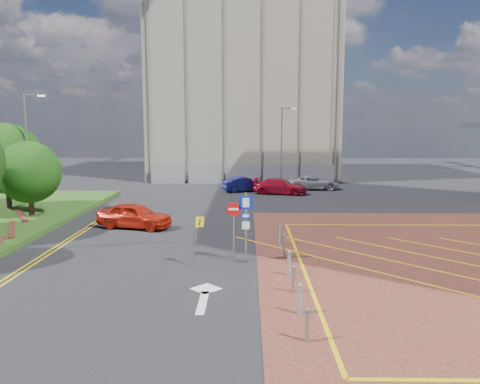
{
  "coord_description": "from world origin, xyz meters",
  "views": [
    {
      "loc": [
        0.58,
        -19.71,
        6.18
      ],
      "look_at": [
        0.21,
        2.61,
        2.99
      ],
      "focal_mm": 35.0,
      "sensor_mm": 36.0,
      "label": 1
    }
  ],
  "objects_px": {
    "lamp_back": "(282,143)",
    "car_red_back": "(280,186)",
    "lamp_left_far": "(28,148)",
    "car_blue_back": "(245,184)",
    "tree_c": "(29,172)",
    "car_silver_back": "(313,182)",
    "tree_d": "(6,158)",
    "car_red_left": "(135,215)",
    "sign_cluster": "(241,220)",
    "warning_sign": "(197,235)"
  },
  "relations": [
    {
      "from": "lamp_back",
      "to": "car_red_back",
      "type": "relative_size",
      "value": 1.66
    },
    {
      "from": "sign_cluster",
      "to": "warning_sign",
      "type": "relative_size",
      "value": 1.42
    },
    {
      "from": "sign_cluster",
      "to": "warning_sign",
      "type": "bearing_deg",
      "value": -160.92
    },
    {
      "from": "tree_c",
      "to": "car_red_left",
      "type": "height_order",
      "value": "tree_c"
    },
    {
      "from": "tree_c",
      "to": "car_red_back",
      "type": "height_order",
      "value": "tree_c"
    },
    {
      "from": "car_silver_back",
      "to": "car_red_back",
      "type": "bearing_deg",
      "value": 128.13
    },
    {
      "from": "tree_d",
      "to": "warning_sign",
      "type": "relative_size",
      "value": 2.7
    },
    {
      "from": "lamp_left_far",
      "to": "car_blue_back",
      "type": "relative_size",
      "value": 1.89
    },
    {
      "from": "car_blue_back",
      "to": "car_red_back",
      "type": "relative_size",
      "value": 0.88
    },
    {
      "from": "lamp_left_far",
      "to": "lamp_back",
      "type": "bearing_deg",
      "value": 40.86
    },
    {
      "from": "sign_cluster",
      "to": "car_red_left",
      "type": "bearing_deg",
      "value": 133.12
    },
    {
      "from": "warning_sign",
      "to": "lamp_back",
      "type": "bearing_deg",
      "value": 78.3
    },
    {
      "from": "car_red_back",
      "to": "tree_c",
      "type": "bearing_deg",
      "value": 140.31
    },
    {
      "from": "sign_cluster",
      "to": "car_red_left",
      "type": "distance_m",
      "value": 9.7
    },
    {
      "from": "lamp_back",
      "to": "car_red_back",
      "type": "height_order",
      "value": "lamp_back"
    },
    {
      "from": "car_red_left",
      "to": "car_blue_back",
      "type": "xyz_separation_m",
      "value": [
        6.61,
        15.9,
        -0.08
      ]
    },
    {
      "from": "tree_d",
      "to": "car_silver_back",
      "type": "bearing_deg",
      "value": 28.06
    },
    {
      "from": "tree_d",
      "to": "car_blue_back",
      "type": "distance_m",
      "value": 20.3
    },
    {
      "from": "lamp_left_far",
      "to": "warning_sign",
      "type": "relative_size",
      "value": 3.56
    },
    {
      "from": "sign_cluster",
      "to": "warning_sign",
      "type": "height_order",
      "value": "sign_cluster"
    },
    {
      "from": "tree_c",
      "to": "warning_sign",
      "type": "distance_m",
      "value": 15.41
    },
    {
      "from": "car_silver_back",
      "to": "tree_c",
      "type": "bearing_deg",
      "value": 122.66
    },
    {
      "from": "tree_c",
      "to": "car_silver_back",
      "type": "xyz_separation_m",
      "value": [
        20.42,
        15.48,
        -2.5
      ]
    },
    {
      "from": "lamp_back",
      "to": "warning_sign",
      "type": "relative_size",
      "value": 3.56
    },
    {
      "from": "tree_c",
      "to": "tree_d",
      "type": "height_order",
      "value": "tree_d"
    },
    {
      "from": "lamp_left_far",
      "to": "lamp_back",
      "type": "height_order",
      "value": "lamp_left_far"
    },
    {
      "from": "tree_d",
      "to": "sign_cluster",
      "type": "bearing_deg",
      "value": -35.58
    },
    {
      "from": "lamp_back",
      "to": "tree_d",
      "type": "bearing_deg",
      "value": -143.91
    },
    {
      "from": "tree_d",
      "to": "car_silver_back",
      "type": "xyz_separation_m",
      "value": [
        23.42,
        12.48,
        -3.18
      ]
    },
    {
      "from": "tree_d",
      "to": "car_silver_back",
      "type": "distance_m",
      "value": 26.73
    },
    {
      "from": "tree_c",
      "to": "car_silver_back",
      "type": "distance_m",
      "value": 25.75
    },
    {
      "from": "tree_d",
      "to": "car_blue_back",
      "type": "xyz_separation_m",
      "value": [
        16.82,
        10.91,
        -3.17
      ]
    },
    {
      "from": "tree_d",
      "to": "lamp_back",
      "type": "xyz_separation_m",
      "value": [
        20.58,
        15.0,
        0.49
      ]
    },
    {
      "from": "car_silver_back",
      "to": "car_blue_back",
      "type": "bearing_deg",
      "value": 98.89
    },
    {
      "from": "warning_sign",
      "to": "car_silver_back",
      "type": "distance_m",
      "value": 26.6
    },
    {
      "from": "warning_sign",
      "to": "lamp_left_far",
      "type": "bearing_deg",
      "value": 137.52
    },
    {
      "from": "tree_d",
      "to": "lamp_left_far",
      "type": "xyz_separation_m",
      "value": [
        2.08,
        -1.0,
        0.79
      ]
    },
    {
      "from": "lamp_left_far",
      "to": "tree_c",
      "type": "bearing_deg",
      "value": -65.29
    },
    {
      "from": "car_red_back",
      "to": "lamp_left_far",
      "type": "bearing_deg",
      "value": 134.32
    },
    {
      "from": "lamp_back",
      "to": "car_red_left",
      "type": "relative_size",
      "value": 1.77
    },
    {
      "from": "warning_sign",
      "to": "car_silver_back",
      "type": "bearing_deg",
      "value": 71.2
    },
    {
      "from": "tree_d",
      "to": "lamp_back",
      "type": "height_order",
      "value": "lamp_back"
    },
    {
      "from": "tree_d",
      "to": "sign_cluster",
      "type": "xyz_separation_m",
      "value": [
        16.8,
        -12.02,
        -1.92
      ]
    },
    {
      "from": "tree_c",
      "to": "car_silver_back",
      "type": "bearing_deg",
      "value": 37.18
    },
    {
      "from": "lamp_left_far",
      "to": "car_silver_back",
      "type": "relative_size",
      "value": 1.61
    },
    {
      "from": "car_blue_back",
      "to": "car_silver_back",
      "type": "bearing_deg",
      "value": -95.9
    },
    {
      "from": "car_red_back",
      "to": "car_silver_back",
      "type": "bearing_deg",
      "value": -33.01
    },
    {
      "from": "sign_cluster",
      "to": "tree_d",
      "type": "bearing_deg",
      "value": 144.42
    },
    {
      "from": "tree_d",
      "to": "warning_sign",
      "type": "xyz_separation_m",
      "value": [
        14.85,
        -12.69,
        -2.44
      ]
    },
    {
      "from": "lamp_back",
      "to": "sign_cluster",
      "type": "bearing_deg",
      "value": -97.97
    }
  ]
}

